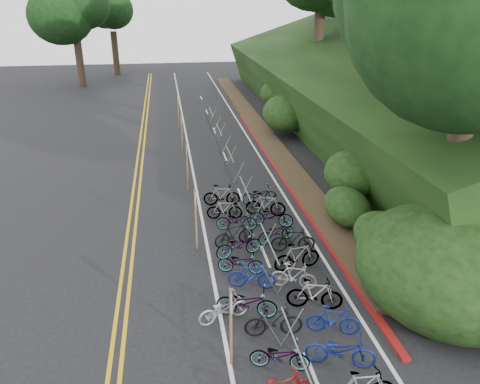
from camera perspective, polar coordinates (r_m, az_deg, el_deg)
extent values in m
plane|color=black|center=(14.19, -6.23, -17.01)|extent=(120.00, 120.00, 0.00)
cube|color=gold|center=(22.87, -13.06, -1.11)|extent=(0.12, 80.00, 0.01)
cube|color=gold|center=(22.85, -12.31, -1.07)|extent=(0.12, 80.00, 0.01)
cube|color=silver|center=(22.83, -5.16, -0.63)|extent=(0.12, 80.00, 0.01)
cube|color=silver|center=(23.43, 5.13, 0.01)|extent=(0.12, 80.00, 0.01)
cube|color=silver|center=(13.14, 8.93, -21.07)|extent=(0.10, 1.60, 0.01)
cube|color=silver|center=(17.77, 3.13, -7.84)|extent=(0.10, 1.60, 0.01)
cube|color=silver|center=(23.04, 0.05, -0.31)|extent=(0.10, 1.60, 0.01)
cube|color=silver|center=(28.59, -1.85, 4.36)|extent=(0.10, 1.60, 0.01)
cube|color=silver|center=(34.30, -3.14, 7.50)|extent=(0.10, 1.60, 0.01)
cube|color=silver|center=(40.09, -4.07, 9.73)|extent=(0.10, 1.60, 0.01)
cube|color=silver|center=(45.94, -4.77, 11.39)|extent=(0.10, 1.60, 0.01)
cube|color=maroon|center=(25.33, 5.15, 1.91)|extent=(0.25, 28.00, 0.10)
cube|color=black|center=(36.21, 13.74, 12.25)|extent=(12.32, 44.00, 9.11)
cube|color=#382819|center=(34.76, 2.32, 7.85)|extent=(1.40, 44.00, 0.16)
ellipsoid|color=#284C19|center=(17.70, 17.04, -5.20)|extent=(2.00, 2.80, 1.60)
ellipsoid|color=#284C19|center=(21.96, 13.64, 2.17)|extent=(2.60, 3.64, 2.08)
ellipsoid|color=#284C19|center=(27.57, 11.43, 7.53)|extent=(2.20, 3.08, 1.76)
ellipsoid|color=#284C19|center=(32.81, 5.48, 9.52)|extent=(3.00, 4.20, 2.40)
ellipsoid|color=#284C19|center=(38.64, 4.31, 11.83)|extent=(2.40, 3.36, 1.92)
ellipsoid|color=#284C19|center=(42.65, 4.84, 13.79)|extent=(2.80, 3.92, 2.24)
ellipsoid|color=#284C19|center=(20.13, 12.92, -1.69)|extent=(1.80, 2.52, 1.44)
ellipsoid|color=#284C19|center=(31.35, 10.43, 10.58)|extent=(3.20, 4.48, 2.56)
ellipsoid|color=black|center=(16.12, 23.46, -8.40)|extent=(5.28, 6.16, 3.52)
cylinder|color=#2D2319|center=(17.74, 24.86, 3.95)|extent=(0.79, 0.79, 5.50)
cylinder|color=#2D2319|center=(25.75, 17.51, 14.28)|extent=(0.84, 0.84, 6.35)
cylinder|color=#2D2319|center=(33.91, 15.71, 18.22)|extent=(0.88, 0.88, 7.20)
cylinder|color=#2D2319|center=(41.08, 9.54, 17.94)|extent=(0.82, 0.82, 5.93)
cylinder|color=#2D2319|center=(49.38, 9.54, 20.03)|extent=(0.86, 0.86, 6.77)
cylinder|color=#2D2319|center=(54.00, -18.96, 14.95)|extent=(0.79, 0.79, 5.50)
ellipsoid|color=black|center=(53.65, -19.68, 20.23)|extent=(7.53, 7.53, 7.15)
cylinder|color=#2D2319|center=(61.53, -14.94, 16.03)|extent=(0.77, 0.77, 5.08)
ellipsoid|color=black|center=(61.22, -15.39, 20.21)|extent=(6.59, 6.59, 6.26)
cylinder|color=gray|center=(11.89, 7.04, -18.36)|extent=(0.05, 3.19, 0.05)
cylinder|color=gray|center=(13.34, 3.90, -16.42)|extent=(0.63, 0.04, 1.24)
cylinder|color=gray|center=(13.45, 6.33, -16.12)|extent=(0.63, 0.04, 1.24)
cylinder|color=gray|center=(16.33, 3.60, -6.18)|extent=(0.05, 3.00, 0.05)
cylinder|color=gray|center=(15.41, 3.64, -10.63)|extent=(0.58, 0.04, 1.13)
cylinder|color=gray|center=(15.52, 5.70, -10.42)|extent=(0.58, 0.04, 1.13)
cylinder|color=gray|center=(17.76, 1.70, -5.71)|extent=(0.58, 0.04, 1.13)
cylinder|color=gray|center=(17.86, 3.47, -5.57)|extent=(0.58, 0.04, 1.13)
cylinder|color=gray|center=(20.76, 0.65, 0.44)|extent=(0.05, 3.00, 0.05)
cylinder|color=gray|center=(19.69, 0.52, -2.69)|extent=(0.58, 0.04, 1.13)
cylinder|color=gray|center=(19.78, 2.12, -2.58)|extent=(0.58, 0.04, 1.13)
cylinder|color=gray|center=(22.21, -0.68, 0.38)|extent=(0.58, 0.04, 1.13)
cylinder|color=gray|center=(22.30, 0.75, 0.47)|extent=(0.58, 0.04, 1.13)
cylinder|color=gray|center=(25.40, -1.25, 4.69)|extent=(0.05, 3.00, 0.05)
cylinder|color=gray|center=(24.24, -1.44, 2.34)|extent=(0.58, 0.04, 1.13)
cylinder|color=gray|center=(24.32, -0.13, 2.42)|extent=(0.58, 0.04, 1.13)
cylinder|color=gray|center=(26.86, -2.24, 4.41)|extent=(0.58, 0.04, 1.13)
cylinder|color=gray|center=(26.93, -1.05, 4.47)|extent=(0.58, 0.04, 1.13)
cylinder|color=gray|center=(30.15, -2.56, 7.61)|extent=(0.05, 3.00, 0.05)
cylinder|color=gray|center=(28.95, -2.77, 5.77)|extent=(0.58, 0.04, 1.13)
cylinder|color=gray|center=(29.01, -1.67, 5.82)|extent=(0.58, 0.04, 1.13)
cylinder|color=gray|center=(31.62, -3.35, 7.23)|extent=(0.58, 0.04, 1.13)
cylinder|color=gray|center=(31.68, -2.33, 7.28)|extent=(0.58, 0.04, 1.13)
cylinder|color=gray|center=(34.98, -3.53, 9.72)|extent=(0.05, 3.00, 0.05)
cylinder|color=gray|center=(33.73, -3.74, 8.22)|extent=(0.58, 0.04, 1.13)
cylinder|color=gray|center=(33.79, -2.78, 8.27)|extent=(0.58, 0.04, 1.13)
cylinder|color=gray|center=(36.44, -4.17, 9.31)|extent=(0.58, 0.04, 1.13)
cylinder|color=gray|center=(36.49, -3.29, 9.36)|extent=(0.58, 0.04, 1.13)
cylinder|color=brown|center=(12.50, -1.12, -16.23)|extent=(0.08, 0.08, 2.37)
cube|color=silver|center=(11.99, -1.15, -13.13)|extent=(0.02, 0.40, 0.50)
cylinder|color=brown|center=(17.75, -5.39, -3.38)|extent=(0.08, 0.08, 2.50)
cube|color=silver|center=(17.37, -5.50, -0.71)|extent=(0.02, 0.40, 0.50)
cylinder|color=brown|center=(23.28, -6.44, 3.09)|extent=(0.08, 0.08, 2.50)
cube|color=silver|center=(22.99, -6.54, 5.20)|extent=(0.02, 0.40, 0.50)
cylinder|color=brown|center=(29.00, -7.08, 7.04)|extent=(0.08, 0.08, 2.50)
cube|color=silver|center=(28.77, -7.17, 8.76)|extent=(0.02, 0.40, 0.50)
cylinder|color=brown|center=(34.81, -7.52, 9.68)|extent=(0.08, 0.08, 2.50)
cube|color=silver|center=(34.62, -7.60, 11.13)|extent=(0.02, 0.40, 0.50)
imported|color=#9E9EA3|center=(14.40, -2.02, -14.02)|extent=(1.02, 1.71, 0.85)
imported|color=slate|center=(12.92, 4.87, -19.24)|extent=(0.99, 1.68, 0.83)
imported|color=navy|center=(13.19, 12.17, -18.31)|extent=(1.21, 1.96, 0.97)
imported|color=black|center=(13.83, 4.12, -15.41)|extent=(0.60, 1.72, 1.02)
imported|color=navy|center=(14.17, 11.31, -15.03)|extent=(0.90, 1.61, 0.93)
imported|color=slate|center=(14.53, 0.83, -13.27)|extent=(1.18, 1.99, 0.99)
imported|color=slate|center=(14.99, 9.10, -12.18)|extent=(0.95, 1.82, 1.05)
imported|color=navy|center=(15.76, 1.44, -10.15)|extent=(0.87, 1.66, 0.96)
imported|color=#9E9EA3|center=(15.86, 6.58, -10.13)|extent=(0.96, 1.61, 0.93)
imported|color=slate|center=(16.58, 0.08, -8.54)|extent=(1.00, 1.72, 0.85)
imported|color=slate|center=(16.86, 6.99, -7.76)|extent=(0.78, 1.81, 1.05)
imported|color=slate|center=(17.55, -0.17, -6.45)|extent=(1.07, 1.91, 0.95)
imported|color=black|center=(17.92, 6.47, -5.81)|extent=(0.71, 1.75, 1.02)
imported|color=black|center=(18.24, -0.72, -5.16)|extent=(0.90, 1.72, 0.99)
imported|color=slate|center=(18.60, 4.41, -4.87)|extent=(1.10, 1.74, 0.86)
imported|color=slate|center=(19.45, -0.43, -3.45)|extent=(0.87, 1.77, 0.89)
imported|color=slate|center=(19.77, 3.86, -2.92)|extent=(1.19, 1.95, 0.97)
imported|color=slate|center=(20.38, -1.90, -2.10)|extent=(0.65, 1.61, 0.94)
imported|color=slate|center=(20.68, 3.15, -1.53)|extent=(1.03, 1.85, 1.07)
imported|color=slate|center=(21.69, -2.23, -0.38)|extent=(0.69, 1.76, 1.03)
imported|color=slate|center=(21.95, 2.39, -0.32)|extent=(0.68, 1.68, 0.87)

